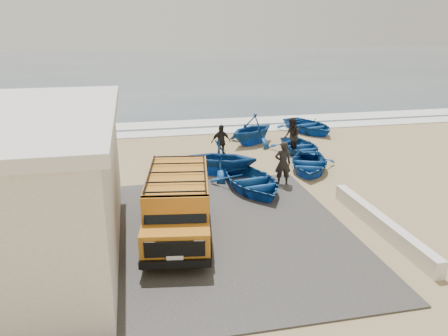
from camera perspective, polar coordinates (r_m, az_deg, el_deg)
ground at (r=16.42m, az=-1.06°, el=-5.30°), size 160.00×160.00×0.00m
slab at (r=14.39m, az=-7.45°, el=-8.97°), size 12.00×10.00×0.05m
ocean at (r=71.13m, az=-9.91°, el=12.88°), size 180.00×88.00×0.01m
surf_line at (r=27.71m, az=-5.81°, el=4.62°), size 180.00×1.60×0.06m
surf_wash at (r=30.13m, az=-6.34°, el=5.71°), size 180.00×2.20×0.04m
parapet at (r=15.49m, az=19.81°, el=-6.89°), size 0.35×6.00×0.55m
van at (r=14.09m, az=-6.05°, el=-4.53°), size 2.63×5.18×2.12m
boat_near_left at (r=17.99m, az=3.70°, el=-1.78°), size 3.37×4.29×0.81m
boat_near_right at (r=20.74m, az=11.01°, el=0.59°), size 3.72×4.28×0.74m
boat_mid_left at (r=19.71m, az=-0.27°, el=1.39°), size 3.92×3.68×1.66m
boat_mid_right at (r=23.41m, az=9.91°, el=2.72°), size 2.61×3.63×0.75m
boat_far_left at (r=24.91m, az=3.70°, el=5.08°), size 4.31×4.20×1.73m
boat_far_right at (r=28.22m, az=10.97°, el=5.47°), size 3.92×4.75×0.85m
fisherman_front at (r=18.60m, az=7.69°, el=0.59°), size 0.77×0.57×1.92m
fisherman_middle at (r=22.94m, az=8.82°, el=4.06°), size 0.81×1.01×1.98m
fisherman_back at (r=22.07m, az=-0.41°, el=3.43°), size 1.11×0.64×1.78m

